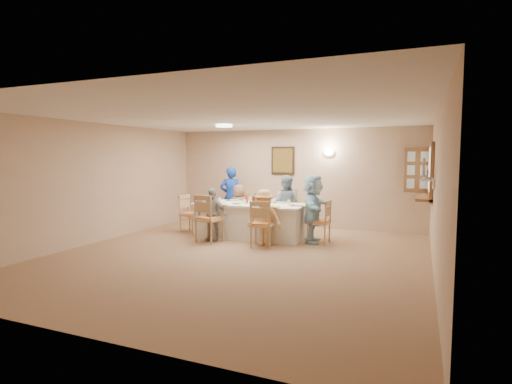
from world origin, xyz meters
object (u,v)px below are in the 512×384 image
at_px(chair_back_left, 241,209).
at_px(diner_right_end, 313,208).
at_px(diner_front_right, 265,218).
at_px(chair_front_left, 209,218).
at_px(desk_fan, 426,171).
at_px(chair_front_right, 262,224).
at_px(condiment_ketchup, 246,199).
at_px(serving_hatch, 431,171).
at_px(dining_table, 251,220).
at_px(diner_back_left, 239,207).
at_px(chair_right_end, 319,221).
at_px(chair_back_right, 287,211).
at_px(chair_left_end, 191,214).
at_px(caregiver, 231,197).
at_px(diner_front_left, 212,215).
at_px(diner_back_right, 286,205).

height_order(chair_back_left, diner_right_end, diner_right_end).
bearing_deg(diner_front_right, chair_front_left, -174.07).
height_order(desk_fan, chair_front_right, desk_fan).
bearing_deg(condiment_ketchup, serving_hatch, 10.56).
xyz_separation_m(dining_table, diner_back_left, (-0.60, 0.68, 0.19)).
height_order(chair_front_left, diner_back_left, diner_back_left).
bearing_deg(chair_right_end, chair_back_left, -107.08).
bearing_deg(diner_front_right, chair_back_right, 90.22).
height_order(chair_front_right, chair_left_end, chair_front_right).
bearing_deg(chair_front_left, diner_right_end, -149.52).
height_order(chair_left_end, diner_back_left, diner_back_left).
relative_size(chair_front_right, caregiver, 0.61).
height_order(chair_left_end, diner_front_left, diner_front_left).
bearing_deg(condiment_ketchup, chair_left_end, 179.45).
height_order(chair_left_end, caregiver, caregiver).
xyz_separation_m(desk_fan, diner_front_left, (-4.16, -0.02, -0.98)).
relative_size(chair_front_left, condiment_ketchup, 4.71).
bearing_deg(chair_back_right, desk_fan, -37.48).
bearing_deg(chair_left_end, chair_back_left, -43.49).
distance_m(desk_fan, diner_right_end, 2.39).
xyz_separation_m(chair_back_left, caregiver, (-0.45, 0.35, 0.27)).
distance_m(serving_hatch, diner_back_left, 4.37).
relative_size(diner_front_left, diner_right_end, 0.79).
height_order(caregiver, condiment_ketchup, caregiver).
relative_size(chair_front_left, caregiver, 0.66).
bearing_deg(chair_front_right, desk_fan, 174.50).
distance_m(chair_left_end, diner_front_left, 1.17).
relative_size(chair_front_right, diner_front_right, 0.82).
xyz_separation_m(chair_front_right, chair_left_end, (-2.15, 0.80, -0.02)).
height_order(dining_table, caregiver, caregiver).
bearing_deg(chair_front_left, caregiver, -68.13).
height_order(chair_front_right, caregiver, caregiver).
bearing_deg(serving_hatch, desk_fan, -94.66).
bearing_deg(diner_front_left, diner_right_end, 17.18).
distance_m(chair_left_end, diner_back_left, 1.17).
distance_m(serving_hatch, diner_front_right, 3.49).
bearing_deg(diner_right_end, condiment_ketchup, 82.44).
relative_size(chair_front_right, diner_front_left, 0.83).
distance_m(chair_right_end, diner_front_right, 1.17).
bearing_deg(condiment_ketchup, chair_right_end, 0.48).
distance_m(serving_hatch, condiment_ketchup, 3.88).
bearing_deg(diner_front_left, caregiver, 102.39).
relative_size(chair_back_left, diner_front_right, 0.88).
bearing_deg(chair_front_left, diner_front_left, -81.13).
bearing_deg(serving_hatch, condiment_ketchup, -169.44).
distance_m(diner_front_right, condiment_ketchup, 1.01).
xyz_separation_m(serving_hatch, diner_front_right, (-3.07, -1.37, -0.93)).
relative_size(diner_back_right, diner_front_left, 1.21).
relative_size(chair_right_end, diner_right_end, 0.63).
distance_m(chair_back_left, condiment_ketchup, 1.03).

